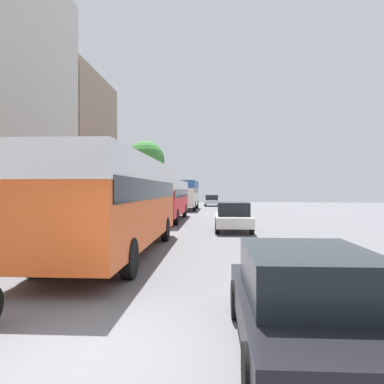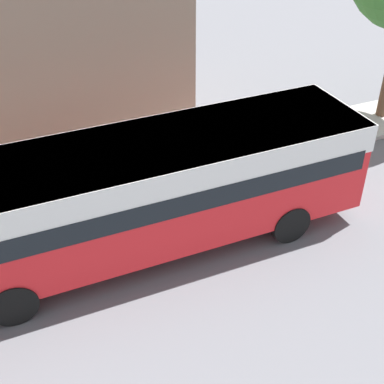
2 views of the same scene
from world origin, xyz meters
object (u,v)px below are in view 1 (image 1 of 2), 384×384
object	(u,v)px
bus_third_in_line	(185,191)
pedestrian_near_curb	(134,206)
car_far_curb	(233,216)
bus_following	(164,195)
car_crossing	(308,298)
car_distant	(212,200)
bus_lead	(117,193)

from	to	relation	value
bus_third_in_line	pedestrian_near_curb	xyz separation A→B (m)	(-2.88, -12.60, -1.07)
car_far_curb	pedestrian_near_curb	xyz separation A→B (m)	(-6.99, 7.78, 0.15)
bus_following	car_crossing	size ratio (longest dim) A/B	2.53
bus_third_in_line	pedestrian_near_curb	world-z (taller)	bus_third_in_line
bus_following	bus_third_in_line	size ratio (longest dim) A/B	1.14
car_crossing	car_far_curb	world-z (taller)	car_far_curb
car_distant	pedestrian_near_curb	bearing A→B (deg)	-104.33
car_far_curb	car_crossing	bearing A→B (deg)	91.01
bus_third_in_line	car_far_curb	size ratio (longest dim) A/B	2.06
car_crossing	bus_following	bearing A→B (deg)	102.76
bus_third_in_line	car_distant	size ratio (longest dim) A/B	2.09
bus_third_in_line	car_crossing	world-z (taller)	bus_third_in_line
bus_lead	bus_following	size ratio (longest dim) A/B	1.02
bus_third_in_line	car_distant	world-z (taller)	bus_third_in_line
car_crossing	car_far_curb	distance (m)	14.73
bus_following	car_distant	size ratio (longest dim) A/B	2.38
car_far_curb	car_distant	xyz separation A→B (m)	(-1.33, 29.96, -0.02)
bus_lead	car_far_curb	world-z (taller)	bus_lead
bus_following	car_far_curb	bearing A→B (deg)	-54.30
car_crossing	car_distant	distance (m)	44.72
car_distant	car_far_curb	bearing A→B (deg)	-87.46
car_crossing	car_distant	bearing A→B (deg)	92.03
bus_lead	bus_third_in_line	size ratio (longest dim) A/B	1.16
car_far_curb	bus_following	bearing A→B (deg)	-54.30
bus_following	car_distant	distance (m)	23.94
pedestrian_near_curb	car_far_curb	bearing A→B (deg)	-48.07
car_far_curb	pedestrian_near_curb	size ratio (longest dim) A/B	2.89
bus_lead	bus_third_in_line	world-z (taller)	bus_lead
bus_following	car_distant	world-z (taller)	bus_following
car_distant	bus_third_in_line	bearing A→B (deg)	-106.19
bus_third_in_line	car_far_curb	distance (m)	20.83
bus_following	car_crossing	xyz separation A→B (m)	(4.75, -20.98, -1.10)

